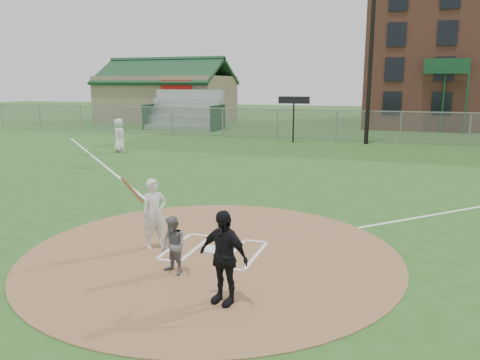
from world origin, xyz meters
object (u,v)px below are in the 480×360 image
(batter_at_plate, at_px, (154,213))
(ondeck_player, at_px, (119,135))
(catcher, at_px, (173,246))
(umpire, at_px, (223,257))
(home_plate, at_px, (214,250))

(batter_at_plate, bearing_deg, ondeck_player, 125.53)
(catcher, relative_size, ondeck_player, 0.64)
(umpire, distance_m, ondeck_player, 19.28)
(ondeck_player, relative_size, batter_at_plate, 1.04)
(catcher, distance_m, umpire, 1.64)
(umpire, relative_size, ondeck_player, 0.90)
(home_plate, relative_size, catcher, 0.39)
(home_plate, height_order, ondeck_player, ondeck_player)
(umpire, xyz_separation_m, batter_at_plate, (-2.48, 2.09, -0.01))
(catcher, bearing_deg, batter_at_plate, 155.56)
(home_plate, relative_size, batter_at_plate, 0.26)
(umpire, xyz_separation_m, ondeck_player, (-11.85, 15.21, 0.07))
(home_plate, height_order, umpire, umpire)
(home_plate, bearing_deg, catcher, -100.06)
(ondeck_player, bearing_deg, catcher, 160.32)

